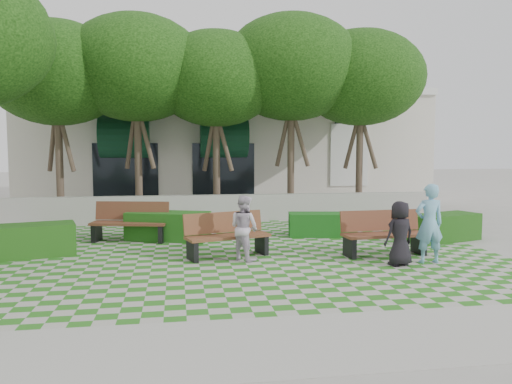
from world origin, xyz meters
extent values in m
plane|color=gray|center=(0.00, 0.00, 0.00)|extent=(90.00, 90.00, 0.00)
plane|color=#2B721E|center=(0.00, 1.00, 0.01)|extent=(12.00, 12.00, 0.00)
cube|color=#9E9B93|center=(0.00, -4.70, 0.01)|extent=(16.00, 2.00, 0.01)
cube|color=#9E9B93|center=(0.00, 6.20, 0.45)|extent=(15.00, 0.36, 0.90)
cube|color=brown|center=(3.30, 0.06, 0.49)|extent=(2.00, 0.73, 0.07)
cube|color=brown|center=(3.28, 0.35, 0.79)|extent=(1.97, 0.27, 0.49)
cube|color=black|center=(2.42, 0.01, 0.24)|extent=(0.14, 0.55, 0.48)
cube|color=black|center=(4.17, 0.12, 0.24)|extent=(0.14, 0.55, 0.48)
cube|color=brown|center=(-0.31, 0.47, 0.48)|extent=(2.02, 1.14, 0.06)
cube|color=brown|center=(-0.39, 0.73, 0.77)|extent=(1.88, 0.70, 0.48)
cube|color=black|center=(-1.13, 0.21, 0.24)|extent=(0.26, 0.54, 0.47)
cube|color=black|center=(0.51, 0.72, 0.24)|extent=(0.26, 0.54, 0.47)
cube|color=#522C1C|center=(-2.71, 2.76, 0.50)|extent=(2.09, 1.02, 0.07)
cube|color=#522C1C|center=(-2.65, 3.04, 0.80)|extent=(1.99, 0.56, 0.50)
cube|color=black|center=(-3.58, 2.95, 0.24)|extent=(0.23, 0.57, 0.49)
cube|color=black|center=(-1.84, 2.57, 0.24)|extent=(0.23, 0.57, 0.49)
cube|color=#194612|center=(5.63, 1.60, 0.36)|extent=(2.23, 1.47, 0.72)
cube|color=#154F16|center=(2.61, 2.81, 0.33)|extent=(1.97, 1.05, 0.66)
cube|color=#184913|center=(-1.70, 2.87, 0.38)|extent=(2.36, 1.55, 0.77)
cube|color=#1A4713|center=(-4.89, 1.24, 0.37)|extent=(2.28, 1.40, 0.75)
imported|color=#75B5D6|center=(3.93, -0.79, 0.87)|extent=(0.64, 0.43, 1.73)
imported|color=black|center=(3.19, -0.92, 0.69)|extent=(0.76, 0.59, 1.38)
imported|color=silver|center=(0.01, 0.14, 0.73)|extent=(0.87, 0.90, 1.45)
cylinder|color=#47382B|center=(-5.50, 7.60, 1.82)|extent=(0.26, 0.26, 3.64)
ellipsoid|color=#1E4C11|center=(-5.50, 7.60, 5.07)|extent=(4.80, 4.80, 3.60)
cylinder|color=#47382B|center=(-2.80, 7.60, 1.90)|extent=(0.26, 0.26, 3.81)
ellipsoid|color=#1E4C11|center=(-2.80, 7.60, 5.30)|extent=(5.00, 5.00, 3.75)
cylinder|color=#47382B|center=(0.00, 7.60, 1.79)|extent=(0.26, 0.26, 3.58)
ellipsoid|color=#1E4C11|center=(0.00, 7.60, 4.99)|extent=(4.60, 4.60, 3.45)
cylinder|color=#47382B|center=(2.80, 7.60, 1.96)|extent=(0.26, 0.26, 3.92)
ellipsoid|color=#1E4C11|center=(2.80, 7.60, 5.46)|extent=(5.20, 5.20, 3.90)
cylinder|color=#47382B|center=(5.50, 7.60, 1.85)|extent=(0.26, 0.26, 3.70)
ellipsoid|color=#1E4C11|center=(5.50, 7.60, 5.15)|extent=(4.80, 4.80, 3.60)
cube|color=beige|center=(1.00, 14.20, 2.50)|extent=(18.00, 8.00, 5.00)
cube|color=white|center=(1.00, 10.20, 5.00)|extent=(18.00, 0.30, 0.30)
cube|color=black|center=(6.00, 10.18, 2.20)|extent=(1.40, 0.10, 2.40)
cylinder|color=#103A23|center=(-3.50, 10.18, 3.00)|extent=(3.00, 1.80, 1.80)
cube|color=black|center=(-3.50, 10.18, 1.60)|extent=(2.60, 0.08, 2.20)
cylinder|color=#103A23|center=(0.50, 10.18, 3.00)|extent=(3.00, 1.80, 1.80)
cube|color=black|center=(0.50, 10.18, 1.60)|extent=(2.60, 0.08, 2.20)
camera|label=1|loc=(-1.45, -10.73, 2.48)|focal=35.00mm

